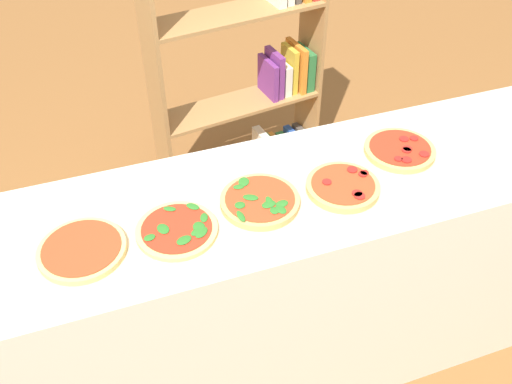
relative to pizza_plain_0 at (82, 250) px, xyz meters
The scene contains 9 objects.
ground_plane 1.08m from the pizza_plain_0, ahead, with size 12.00×12.00×0.00m, color brown.
counter 0.72m from the pizza_plain_0, ahead, with size 2.39×0.57×0.93m, color beige.
parchment_paper 0.53m from the pizza_plain_0, ahead, with size 2.19×0.41×0.00m, color beige.
pizza_plain_0 is the anchor object (origin of this frame).
pizza_spinach_1 0.27m from the pizza_plain_0, ahead, with size 0.24×0.24×0.02m.
pizza_spinach_2 0.53m from the pizza_plain_0, ahead, with size 0.24×0.24×0.03m.
pizza_pepperoni_3 0.80m from the pizza_plain_0, ahead, with size 0.23×0.23×0.03m.
pizza_pepperoni_4 1.07m from the pizza_plain_0, ahead, with size 0.24×0.24×0.03m.
bookshelf 1.59m from the pizza_plain_0, 52.29° to the left, with size 0.90×0.35×1.49m.
Camera 1 is at (-0.44, -1.23, 2.09)m, focal length 39.90 mm.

